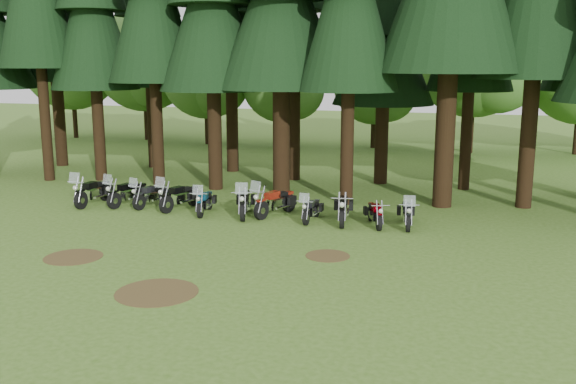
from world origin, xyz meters
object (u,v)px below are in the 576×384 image
(motorcycle_6, at_px, (275,203))
(motorcycle_10, at_px, (407,214))
(motorcycle_1, at_px, (128,194))
(motorcycle_3, at_px, (180,197))
(motorcycle_2, at_px, (152,196))
(motorcycle_0, at_px, (93,193))
(motorcycle_7, at_px, (311,210))
(motorcycle_5, at_px, (244,203))
(motorcycle_9, at_px, (375,215))
(motorcycle_8, at_px, (343,209))
(motorcycle_4, at_px, (205,203))

(motorcycle_6, height_order, motorcycle_10, motorcycle_6)
(motorcycle_1, height_order, motorcycle_3, motorcycle_3)
(motorcycle_2, bearing_deg, motorcycle_1, -162.64)
(motorcycle_0, xyz_separation_m, motorcycle_10, (13.12, 0.27, -0.06))
(motorcycle_7, bearing_deg, motorcycle_5, -178.42)
(motorcycle_2, distance_m, motorcycle_5, 4.31)
(motorcycle_1, bearing_deg, motorcycle_6, 14.66)
(motorcycle_1, relative_size, motorcycle_9, 1.22)
(motorcycle_10, bearing_deg, motorcycle_6, 166.91)
(motorcycle_7, bearing_deg, motorcycle_9, 1.34)
(motorcycle_8, bearing_deg, motorcycle_6, 163.78)
(motorcycle_0, height_order, motorcycle_10, motorcycle_0)
(motorcycle_3, xyz_separation_m, motorcycle_10, (9.21, -0.06, -0.05))
(motorcycle_1, xyz_separation_m, motorcycle_4, (3.72, -0.43, -0.05))
(motorcycle_3, bearing_deg, motorcycle_8, 13.45)
(motorcycle_6, height_order, motorcycle_9, motorcycle_6)
(motorcycle_2, relative_size, motorcycle_6, 0.91)
(motorcycle_8, height_order, motorcycle_10, motorcycle_10)
(motorcycle_2, distance_m, motorcycle_6, 5.42)
(motorcycle_2, height_order, motorcycle_8, motorcycle_2)
(motorcycle_6, bearing_deg, motorcycle_0, -155.64)
(motorcycle_3, distance_m, motorcycle_6, 4.06)
(motorcycle_8, bearing_deg, motorcycle_7, 175.72)
(motorcycle_8, bearing_deg, motorcycle_5, 171.90)
(motorcycle_4, bearing_deg, motorcycle_0, 168.64)
(motorcycle_2, xyz_separation_m, motorcycle_10, (10.57, -0.16, 0.00))
(motorcycle_3, relative_size, motorcycle_9, 1.25)
(motorcycle_6, bearing_deg, motorcycle_4, -148.47)
(motorcycle_0, bearing_deg, motorcycle_1, 15.58)
(motorcycle_0, bearing_deg, motorcycle_7, 1.55)
(motorcycle_2, relative_size, motorcycle_4, 1.01)
(motorcycle_5, bearing_deg, motorcycle_3, 157.53)
(motorcycle_9, height_order, motorcycle_10, motorcycle_10)
(motorcycle_7, xyz_separation_m, motorcycle_9, (2.43, 0.02, -0.00))
(motorcycle_2, relative_size, motorcycle_7, 1.09)
(motorcycle_3, relative_size, motorcycle_5, 0.99)
(motorcycle_1, xyz_separation_m, motorcycle_2, (1.09, 0.05, -0.04))
(motorcycle_6, relative_size, motorcycle_8, 0.99)
(motorcycle_10, bearing_deg, motorcycle_3, 168.72)
(motorcycle_1, distance_m, motorcycle_7, 8.10)
(motorcycle_1, height_order, motorcycle_9, motorcycle_1)
(motorcycle_2, xyz_separation_m, motorcycle_6, (5.42, 0.04, 0.06))
(motorcycle_2, bearing_deg, motorcycle_3, 10.41)
(motorcycle_5, bearing_deg, motorcycle_4, 166.02)
(motorcycle_9, bearing_deg, motorcycle_6, 152.92)
(motorcycle_1, xyz_separation_m, motorcycle_7, (8.09, -0.32, -0.08))
(motorcycle_10, bearing_deg, motorcycle_8, 171.15)
(motorcycle_3, relative_size, motorcycle_4, 1.12)
(motorcycle_6, bearing_deg, motorcycle_8, 15.27)
(motorcycle_6, xyz_separation_m, motorcycle_8, (2.78, -0.28, -0.01))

